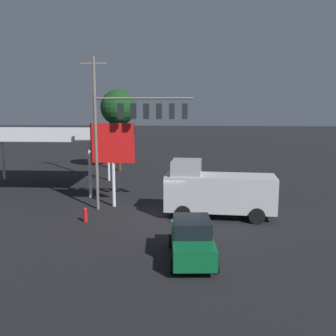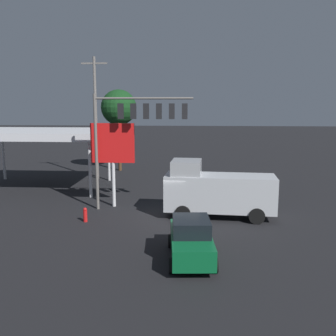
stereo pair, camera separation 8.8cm
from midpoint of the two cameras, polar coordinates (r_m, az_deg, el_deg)
ground_plane at (r=24.23m, az=-0.21°, el=-7.17°), size 200.00×200.00×0.00m
traffic_signal_assembly at (r=24.53m, az=-4.61°, el=7.22°), size 6.49×0.43×7.70m
utility_pole at (r=35.87m, az=-10.87°, el=7.80°), size 2.40×0.26×11.30m
gas_station_canopy at (r=33.23m, az=-18.78°, el=4.90°), size 11.26×7.64×4.89m
price_sign at (r=25.72m, az=-8.33°, el=3.30°), size 2.98×0.27×5.77m
sedan_far at (r=17.40m, az=3.67°, el=-10.78°), size 2.32×4.52×1.93m
delivery_truck at (r=23.64m, az=7.54°, el=-3.43°), size 6.94×2.92×3.58m
street_tree at (r=39.87m, az=-7.45°, el=9.08°), size 3.70×3.70×8.55m
fire_hydrant at (r=23.30m, az=-12.40°, el=-6.97°), size 0.24×0.24×0.88m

